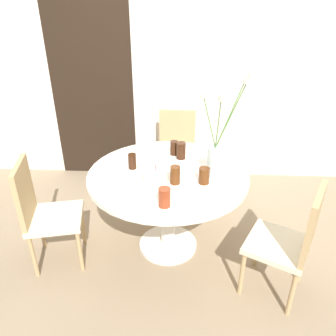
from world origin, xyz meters
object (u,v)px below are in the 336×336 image
(chair_far_back, at_px, (176,149))
(birthday_cake, at_px, (156,176))
(drink_glass_1, at_px, (181,151))
(side_plate, at_px, (109,176))
(drink_glass_3, at_px, (174,148))
(drink_glass_5, at_px, (204,176))
(chair_right_flank, at_px, (43,210))
(drink_glass_4, at_px, (165,197))
(chair_near_front, at_px, (292,239))
(drink_glass_0, at_px, (132,161))
(flower_vase, at_px, (217,150))
(drink_glass_2, at_px, (175,175))

(chair_far_back, distance_m, birthday_cake, 1.15)
(birthday_cake, xyz_separation_m, drink_glass_1, (0.18, 0.40, 0.02))
(chair_far_back, relative_size, side_plate, 4.21)
(drink_glass_3, relative_size, drink_glass_5, 1.02)
(chair_right_flank, distance_m, side_plate, 0.56)
(drink_glass_4, height_order, drink_glass_5, drink_glass_4)
(chair_near_front, height_order, drink_glass_5, chair_near_front)
(drink_glass_5, bearing_deg, drink_glass_0, 159.70)
(chair_near_front, distance_m, drink_glass_4, 0.90)
(chair_near_front, xyz_separation_m, drink_glass_4, (-0.84, 0.01, 0.30))
(chair_near_front, distance_m, side_plate, 1.36)
(birthday_cake, relative_size, drink_glass_5, 1.54)
(chair_right_flank, xyz_separation_m, birthday_cake, (0.86, 0.06, 0.28))
(drink_glass_1, bearing_deg, drink_glass_3, 129.03)
(chair_near_front, relative_size, drink_glass_0, 7.23)
(drink_glass_3, bearing_deg, chair_right_flank, -151.07)
(drink_glass_4, bearing_deg, drink_glass_0, 119.03)
(drink_glass_3, bearing_deg, drink_glass_0, -139.56)
(chair_right_flank, height_order, drink_glass_1, chair_right_flank)
(flower_vase, bearing_deg, chair_far_back, 107.53)
(birthday_cake, height_order, drink_glass_2, birthday_cake)
(side_plate, xyz_separation_m, drink_glass_5, (0.71, -0.06, 0.05))
(drink_glass_0, xyz_separation_m, drink_glass_5, (0.55, -0.20, -0.00))
(birthday_cake, bearing_deg, chair_far_back, 83.66)
(drink_glass_5, bearing_deg, chair_far_back, 101.51)
(chair_right_flank, xyz_separation_m, drink_glass_1, (1.03, 0.47, 0.30))
(drink_glass_1, bearing_deg, drink_glass_4, -97.48)
(birthday_cake, distance_m, drink_glass_2, 0.14)
(flower_vase, xyz_separation_m, drink_glass_1, (-0.26, 0.30, -0.15))
(chair_near_front, relative_size, drink_glass_5, 7.37)
(birthday_cake, distance_m, drink_glass_5, 0.35)
(flower_vase, height_order, drink_glass_3, flower_vase)
(drink_glass_1, bearing_deg, side_plate, -147.29)
(drink_glass_1, bearing_deg, drink_glass_2, -94.94)
(birthday_cake, bearing_deg, drink_glass_4, -74.78)
(birthday_cake, height_order, side_plate, birthday_cake)
(side_plate, distance_m, drink_glass_5, 0.71)
(birthday_cake, height_order, drink_glass_0, birthday_cake)
(chair_near_front, relative_size, side_plate, 4.21)
(flower_vase, relative_size, side_plate, 3.70)
(drink_glass_0, xyz_separation_m, drink_glass_1, (0.38, 0.20, 0.01))
(flower_vase, height_order, drink_glass_2, flower_vase)
(drink_glass_1, distance_m, drink_glass_4, 0.72)
(birthday_cake, bearing_deg, drink_glass_1, 66.40)
(drink_glass_5, bearing_deg, drink_glass_3, 115.89)
(chair_right_flank, height_order, drink_glass_5, chair_right_flank)
(side_plate, relative_size, drink_glass_4, 1.61)
(side_plate, bearing_deg, drink_glass_0, 42.42)
(chair_far_back, distance_m, drink_glass_2, 1.16)
(chair_far_back, relative_size, drink_glass_0, 7.23)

